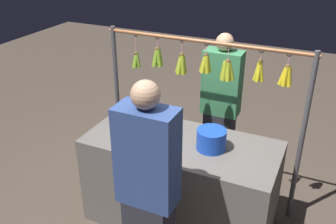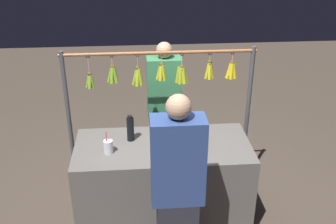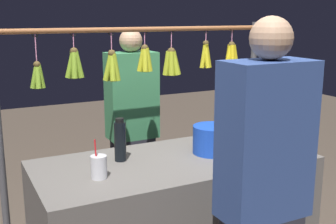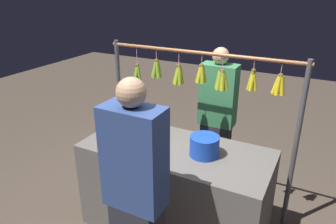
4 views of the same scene
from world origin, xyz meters
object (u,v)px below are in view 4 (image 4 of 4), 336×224
object	(u,v)px
water_bottle	(153,124)
blue_bucket	(204,146)
vendor_person	(217,121)
drink_cup	(122,134)
customer_person	(136,199)

from	to	relation	value
water_bottle	blue_bucket	xyz separation A→B (m)	(-0.56, 0.12, -0.04)
vendor_person	water_bottle	bearing A→B (deg)	62.97
water_bottle	blue_bucket	size ratio (longest dim) A/B	1.06
water_bottle	blue_bucket	distance (m)	0.57
blue_bucket	vendor_person	size ratio (longest dim) A/B	0.15
blue_bucket	vendor_person	distance (m)	0.88
blue_bucket	vendor_person	bearing A→B (deg)	-77.65
drink_cup	customer_person	xyz separation A→B (m)	(-0.56, 0.64, -0.08)
vendor_person	blue_bucket	bearing A→B (deg)	102.35
customer_person	vendor_person	bearing A→B (deg)	-90.47
drink_cup	vendor_person	xyz separation A→B (m)	(-0.57, -0.94, -0.13)
water_bottle	blue_bucket	world-z (taller)	water_bottle
blue_bucket	vendor_person	xyz separation A→B (m)	(0.19, -0.85, -0.15)
customer_person	drink_cup	bearing A→B (deg)	-48.91
water_bottle	blue_bucket	bearing A→B (deg)	168.13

